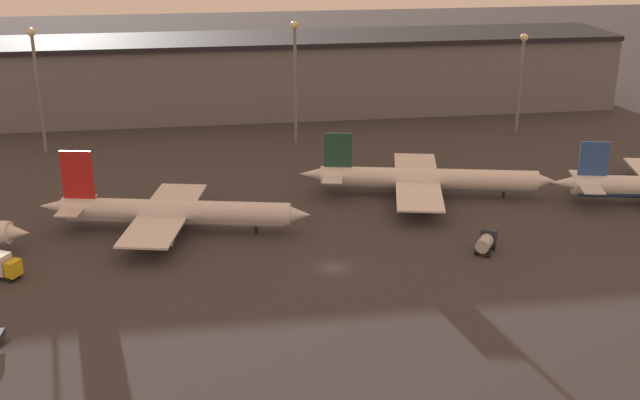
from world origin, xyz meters
The scene contains 9 objects.
ground centered at (0.00, 0.00, 0.00)m, with size 600.00×600.00×0.00m, color #383538.
terminal_building centered at (0.00, 97.36, 9.93)m, with size 180.00×25.31×19.77m.
airplane_1 centered at (-24.56, 18.29, 3.44)m, with size 46.11×30.21×13.87m.
airplane_2 centered at (22.28, 28.82, 3.33)m, with size 47.77×33.86×12.01m.
service_vehicle_1 centered at (-48.99, 3.65, 2.10)m, with size 5.20×4.36×3.91m.
service_vehicle_2 centered at (24.92, 2.26, 1.78)m, with size 4.66×5.35×3.30m.
lamp_post_0 centered at (-53.52, 67.70, 17.30)m, with size 1.80×1.80×27.56m.
lamp_post_1 centered at (2.31, 67.70, 17.45)m, with size 1.80×1.80×27.84m.
lamp_post_2 centered at (55.68, 67.70, 15.29)m, with size 1.80×1.80×23.88m.
Camera 1 is at (-18.51, -109.54, 52.81)m, focal length 45.00 mm.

